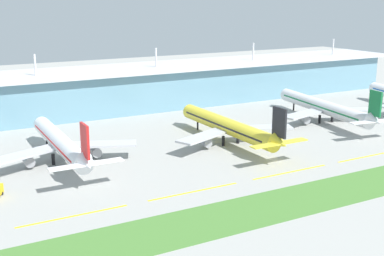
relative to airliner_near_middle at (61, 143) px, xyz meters
The scene contains 10 objects.
ground_plane 69.77m from the airliner_near_middle, 26.80° to the right, with size 600.00×600.00×0.00m, color #9E9E99.
terminal_building 90.21m from the airliner_near_middle, 46.52° to the left, with size 288.00×34.00×29.36m.
airliner_near_middle is the anchor object (origin of this frame).
airliner_center 60.07m from the airliner_near_middle, ahead, with size 48.80×67.09×18.90m.
airliner_far_middle 114.09m from the airliner_near_middle, ahead, with size 48.30×71.72×18.90m.
taxiway_stripe_west 45.21m from the airliner_near_middle, 101.59° to the right, with size 28.00×0.70×0.04m, color yellow.
taxiway_stripe_mid_west 50.88m from the airliner_near_middle, 60.30° to the right, with size 28.00×0.70×0.04m, color yellow.
taxiway_stripe_centre 73.79m from the airliner_near_middle, 36.61° to the right, with size 28.00×0.70×0.04m, color yellow.
taxiway_stripe_mid_east 103.03m from the airliner_near_middle, 25.24° to the right, with size 28.00×0.70×0.04m, color yellow.
grass_verge 88.34m from the airliner_near_middle, 45.27° to the right, with size 300.00×18.00×0.10m, color #477A33.
Camera 1 is at (-101.55, -128.62, 52.20)m, focal length 47.78 mm.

